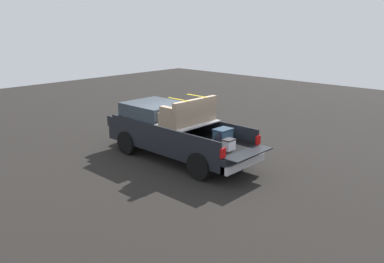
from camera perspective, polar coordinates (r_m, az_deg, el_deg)
ground_plane at (r=13.64m, az=-1.85°, el=-3.99°), size 40.00×40.00×0.00m
pickup_truck at (r=13.60m, az=-2.96°, el=0.16°), size 6.05×2.06×2.23m
trash_can at (r=15.96m, az=-8.66°, el=0.62°), size 0.60×0.60×0.98m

